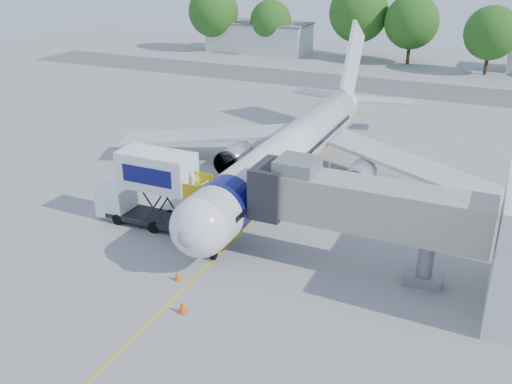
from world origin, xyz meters
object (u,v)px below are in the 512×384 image
at_px(aircraft, 293,150).
at_px(catering_hiloader, 150,189).
at_px(jet_bridge, 352,204).
at_px(ground_tug, 173,298).

height_order(aircraft, catering_hiloader, aircraft).
bearing_deg(jet_bridge, ground_tug, -132.57).
bearing_deg(aircraft, jet_bridge, -54.30).
height_order(aircraft, ground_tug, aircraft).
distance_m(jet_bridge, ground_tug, 11.60).
xyz_separation_m(aircraft, ground_tug, (0.54, -19.23, -2.25)).
bearing_deg(aircraft, catering_hiloader, -119.41).
height_order(jet_bridge, catering_hiloader, jet_bridge).
bearing_deg(catering_hiloader, aircraft, 60.59).
height_order(catering_hiloader, ground_tug, catering_hiloader).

